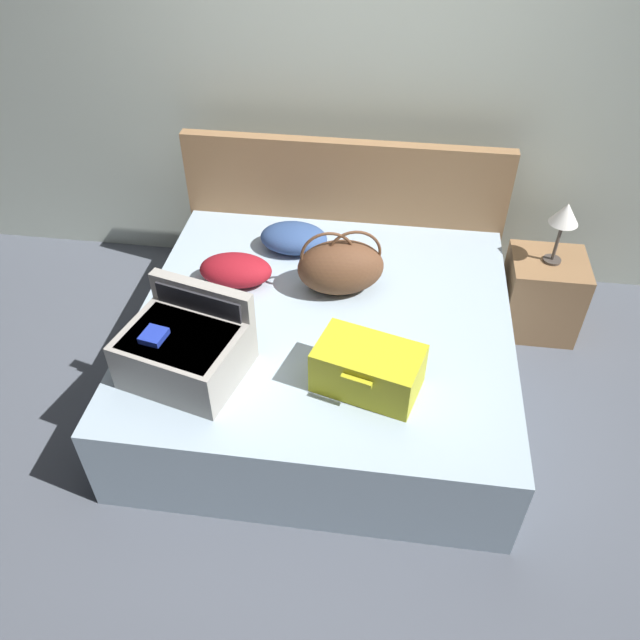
{
  "coord_description": "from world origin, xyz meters",
  "views": [
    {
      "loc": [
        0.32,
        -2.07,
        2.68
      ],
      "look_at": [
        0.0,
        0.26,
        0.61
      ],
      "focal_mm": 35.45,
      "sensor_mm": 36.0,
      "label": 1
    }
  ],
  "objects_px": {
    "hard_case_medium": "(368,368)",
    "pillow_center_head": "(236,270)",
    "bed": "(323,352)",
    "table_lamp": "(565,216)",
    "hard_case_large": "(185,349)",
    "nightstand": "(542,294)",
    "pillow_near_headboard": "(294,238)",
    "duffel_bag": "(341,267)"
  },
  "relations": [
    {
      "from": "pillow_center_head",
      "to": "hard_case_large",
      "type": "bearing_deg",
      "value": -95.34
    },
    {
      "from": "hard_case_medium",
      "to": "pillow_center_head",
      "type": "height_order",
      "value": "hard_case_medium"
    },
    {
      "from": "bed",
      "to": "pillow_near_headboard",
      "type": "relative_size",
      "value": 4.92
    },
    {
      "from": "hard_case_large",
      "to": "pillow_near_headboard",
      "type": "relative_size",
      "value": 1.56
    },
    {
      "from": "nightstand",
      "to": "table_lamp",
      "type": "xyz_separation_m",
      "value": [
        0.0,
        0.0,
        0.56
      ]
    },
    {
      "from": "pillow_near_headboard",
      "to": "nightstand",
      "type": "relative_size",
      "value": 0.79
    },
    {
      "from": "hard_case_medium",
      "to": "pillow_near_headboard",
      "type": "xyz_separation_m",
      "value": [
        -0.52,
        1.04,
        -0.04
      ]
    },
    {
      "from": "pillow_center_head",
      "to": "table_lamp",
      "type": "relative_size",
      "value": 1.04
    },
    {
      "from": "duffel_bag",
      "to": "pillow_center_head",
      "type": "height_order",
      "value": "duffel_bag"
    },
    {
      "from": "hard_case_medium",
      "to": "pillow_center_head",
      "type": "bearing_deg",
      "value": 154.49
    },
    {
      "from": "hard_case_medium",
      "to": "table_lamp",
      "type": "relative_size",
      "value": 1.38
    },
    {
      "from": "hard_case_large",
      "to": "pillow_center_head",
      "type": "bearing_deg",
      "value": 99.34
    },
    {
      "from": "hard_case_large",
      "to": "duffel_bag",
      "type": "height_order",
      "value": "hard_case_large"
    },
    {
      "from": "hard_case_medium",
      "to": "duffel_bag",
      "type": "relative_size",
      "value": 1.02
    },
    {
      "from": "hard_case_medium",
      "to": "pillow_near_headboard",
      "type": "distance_m",
      "value": 1.17
    },
    {
      "from": "table_lamp",
      "to": "hard_case_medium",
      "type": "bearing_deg",
      "value": -131.2
    },
    {
      "from": "bed",
      "to": "hard_case_medium",
      "type": "relative_size",
      "value": 3.67
    },
    {
      "from": "pillow_near_headboard",
      "to": "table_lamp",
      "type": "relative_size",
      "value": 1.03
    },
    {
      "from": "hard_case_medium",
      "to": "nightstand",
      "type": "xyz_separation_m",
      "value": [
        0.99,
        1.13,
        -0.37
      ]
    },
    {
      "from": "hard_case_large",
      "to": "nightstand",
      "type": "relative_size",
      "value": 1.23
    },
    {
      "from": "bed",
      "to": "hard_case_medium",
      "type": "height_order",
      "value": "hard_case_medium"
    },
    {
      "from": "bed",
      "to": "hard_case_large",
      "type": "distance_m",
      "value": 0.85
    },
    {
      "from": "table_lamp",
      "to": "duffel_bag",
      "type": "bearing_deg",
      "value": -159.89
    },
    {
      "from": "table_lamp",
      "to": "pillow_near_headboard",
      "type": "bearing_deg",
      "value": -176.58
    },
    {
      "from": "pillow_near_headboard",
      "to": "hard_case_medium",
      "type": "bearing_deg",
      "value": -63.62
    },
    {
      "from": "pillow_center_head",
      "to": "duffel_bag",
      "type": "bearing_deg",
      "value": 1.35
    },
    {
      "from": "pillow_near_headboard",
      "to": "table_lamp",
      "type": "distance_m",
      "value": 1.53
    },
    {
      "from": "bed",
      "to": "pillow_center_head",
      "type": "height_order",
      "value": "pillow_center_head"
    },
    {
      "from": "pillow_center_head",
      "to": "nightstand",
      "type": "distance_m",
      "value": 1.86
    },
    {
      "from": "bed",
      "to": "hard_case_medium",
      "type": "bearing_deg",
      "value": -60.03
    },
    {
      "from": "hard_case_medium",
      "to": "pillow_center_head",
      "type": "distance_m",
      "value": 1.04
    },
    {
      "from": "bed",
      "to": "nightstand",
      "type": "relative_size",
      "value": 3.87
    },
    {
      "from": "hard_case_large",
      "to": "hard_case_medium",
      "type": "distance_m",
      "value": 0.85
    },
    {
      "from": "table_lamp",
      "to": "pillow_center_head",
      "type": "bearing_deg",
      "value": -165.72
    },
    {
      "from": "hard_case_large",
      "to": "duffel_bag",
      "type": "bearing_deg",
      "value": 62.81
    },
    {
      "from": "pillow_center_head",
      "to": "hard_case_medium",
      "type": "bearing_deg",
      "value": -41.18
    },
    {
      "from": "duffel_bag",
      "to": "bed",
      "type": "bearing_deg",
      "value": -103.89
    },
    {
      "from": "bed",
      "to": "pillow_center_head",
      "type": "relative_size",
      "value": 4.85
    },
    {
      "from": "bed",
      "to": "nightstand",
      "type": "bearing_deg",
      "value": 28.43
    },
    {
      "from": "bed",
      "to": "pillow_center_head",
      "type": "bearing_deg",
      "value": 156.24
    },
    {
      "from": "hard_case_medium",
      "to": "nightstand",
      "type": "height_order",
      "value": "hard_case_medium"
    },
    {
      "from": "pillow_center_head",
      "to": "table_lamp",
      "type": "height_order",
      "value": "table_lamp"
    }
  ]
}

